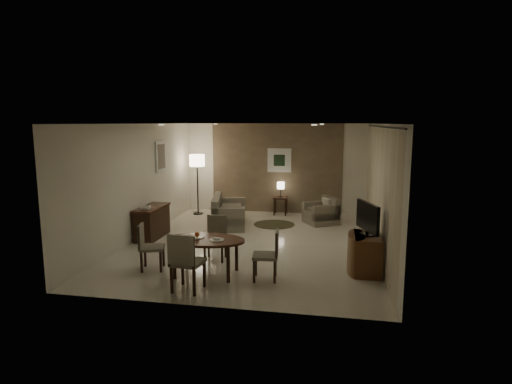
% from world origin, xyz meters
% --- Properties ---
extents(room_shell, '(5.50, 7.00, 2.70)m').
position_xyz_m(room_shell, '(0.00, 0.40, 1.35)').
color(room_shell, beige).
rests_on(room_shell, ground).
extents(taupe_accent, '(3.96, 0.03, 2.70)m').
position_xyz_m(taupe_accent, '(0.00, 3.48, 1.35)').
color(taupe_accent, '#7A684B').
rests_on(taupe_accent, wall_back).
extents(curtain_wall, '(0.08, 6.70, 2.58)m').
position_xyz_m(curtain_wall, '(2.68, 0.00, 1.32)').
color(curtain_wall, beige).
rests_on(curtain_wall, wall_right).
extents(curtain_rod, '(0.03, 6.80, 0.03)m').
position_xyz_m(curtain_rod, '(2.68, 0.00, 2.64)').
color(curtain_rod, black).
rests_on(curtain_rod, wall_right).
extents(art_back_frame, '(0.72, 0.03, 0.72)m').
position_xyz_m(art_back_frame, '(0.10, 3.46, 1.60)').
color(art_back_frame, silver).
rests_on(art_back_frame, wall_back).
extents(art_back_canvas, '(0.34, 0.01, 0.34)m').
position_xyz_m(art_back_canvas, '(0.10, 3.44, 1.60)').
color(art_back_canvas, black).
rests_on(art_back_canvas, wall_back).
extents(art_left_frame, '(0.03, 0.60, 0.80)m').
position_xyz_m(art_left_frame, '(-2.72, 1.20, 1.85)').
color(art_left_frame, silver).
rests_on(art_left_frame, wall_left).
extents(art_left_canvas, '(0.01, 0.46, 0.64)m').
position_xyz_m(art_left_canvas, '(-2.71, 1.20, 1.85)').
color(art_left_canvas, gray).
rests_on(art_left_canvas, wall_left).
extents(downlight_nl, '(0.10, 0.10, 0.01)m').
position_xyz_m(downlight_nl, '(-1.40, -1.80, 2.69)').
color(downlight_nl, white).
rests_on(downlight_nl, ceiling).
extents(downlight_nr, '(0.10, 0.10, 0.01)m').
position_xyz_m(downlight_nr, '(1.40, -1.80, 2.69)').
color(downlight_nr, white).
rests_on(downlight_nr, ceiling).
extents(downlight_fl, '(0.10, 0.10, 0.01)m').
position_xyz_m(downlight_fl, '(-1.40, 1.80, 2.69)').
color(downlight_fl, white).
rests_on(downlight_fl, ceiling).
extents(downlight_fr, '(0.10, 0.10, 0.01)m').
position_xyz_m(downlight_fr, '(1.40, 1.80, 2.69)').
color(downlight_fr, white).
rests_on(downlight_fr, ceiling).
extents(console_desk, '(0.48, 1.20, 0.75)m').
position_xyz_m(console_desk, '(-2.49, 0.00, 0.38)').
color(console_desk, '#4E2519').
rests_on(console_desk, floor).
extents(telephone, '(0.20, 0.14, 0.09)m').
position_xyz_m(telephone, '(-2.49, -0.30, 0.80)').
color(telephone, white).
rests_on(telephone, console_desk).
extents(tv_cabinet, '(0.48, 0.90, 0.70)m').
position_xyz_m(tv_cabinet, '(2.40, -1.50, 0.35)').
color(tv_cabinet, brown).
rests_on(tv_cabinet, floor).
extents(flat_tv, '(0.36, 0.85, 0.60)m').
position_xyz_m(flat_tv, '(2.38, -1.50, 1.02)').
color(flat_tv, black).
rests_on(flat_tv, tv_cabinet).
extents(dining_table, '(1.42, 0.89, 0.66)m').
position_xyz_m(dining_table, '(-0.46, -2.18, 0.33)').
color(dining_table, '#4E2519').
rests_on(dining_table, floor).
extents(chair_near, '(0.52, 0.52, 0.99)m').
position_xyz_m(chair_near, '(-0.53, -2.95, 0.49)').
color(chair_near, '#7A715E').
rests_on(chair_near, floor).
extents(chair_far, '(0.45, 0.45, 0.87)m').
position_xyz_m(chair_far, '(-0.54, -1.34, 0.44)').
color(chair_far, '#7A715E').
rests_on(chair_far, floor).
extents(chair_left, '(0.51, 0.51, 0.87)m').
position_xyz_m(chair_left, '(-1.53, -2.11, 0.43)').
color(chair_left, '#7A715E').
rests_on(chair_left, floor).
extents(chair_right, '(0.47, 0.47, 0.88)m').
position_xyz_m(chair_right, '(0.62, -2.23, 0.44)').
color(chair_right, '#7A715E').
rests_on(chair_right, floor).
extents(plate_a, '(0.26, 0.26, 0.02)m').
position_xyz_m(plate_a, '(-0.64, -2.13, 0.67)').
color(plate_a, white).
rests_on(plate_a, dining_table).
extents(plate_b, '(0.26, 0.26, 0.02)m').
position_xyz_m(plate_b, '(-0.24, -2.23, 0.67)').
color(plate_b, white).
rests_on(plate_b, dining_table).
extents(fruit_apple, '(0.09, 0.09, 0.09)m').
position_xyz_m(fruit_apple, '(-0.64, -2.13, 0.73)').
color(fruit_apple, '#B94815').
rests_on(fruit_apple, plate_a).
extents(napkin, '(0.12, 0.08, 0.03)m').
position_xyz_m(napkin, '(-0.24, -2.23, 0.70)').
color(napkin, white).
rests_on(napkin, plate_b).
extents(round_rug, '(1.10, 1.10, 0.01)m').
position_xyz_m(round_rug, '(0.19, 1.85, 0.01)').
color(round_rug, '#413B24').
rests_on(round_rug, floor).
extents(sofa, '(1.81, 1.17, 0.79)m').
position_xyz_m(sofa, '(-0.99, 1.57, 0.39)').
color(sofa, '#7A715E').
rests_on(sofa, floor).
extents(armchair, '(1.06, 1.07, 0.72)m').
position_xyz_m(armchair, '(1.41, 2.21, 0.36)').
color(armchair, '#7A715E').
rests_on(armchair, floor).
extents(side_table, '(0.42, 0.42, 0.53)m').
position_xyz_m(side_table, '(0.19, 3.15, 0.27)').
color(side_table, black).
rests_on(side_table, floor).
extents(table_lamp, '(0.22, 0.22, 0.50)m').
position_xyz_m(table_lamp, '(0.19, 3.15, 0.78)').
color(table_lamp, '#FFEAC1').
rests_on(table_lamp, side_table).
extents(floor_lamp, '(0.45, 0.45, 1.79)m').
position_xyz_m(floor_lamp, '(-2.26, 2.76, 0.90)').
color(floor_lamp, '#FFE5B7').
rests_on(floor_lamp, floor).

